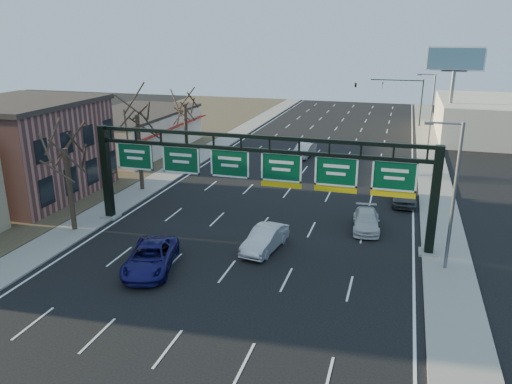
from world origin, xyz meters
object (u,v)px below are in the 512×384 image
(car_blue_suv, at_px, (151,257))
(car_white_wagon, at_px, (366,221))
(sign_gantry, at_px, (258,172))
(car_silver_sedan, at_px, (265,239))

(car_blue_suv, bearing_deg, car_white_wagon, 26.24)
(sign_gantry, bearing_deg, car_white_wagon, 23.74)
(car_blue_suv, xyz_separation_m, car_white_wagon, (11.98, 10.22, -0.12))
(car_white_wagon, bearing_deg, car_silver_sedan, -143.16)
(car_blue_suv, distance_m, car_silver_sedan, 7.50)
(car_silver_sedan, relative_size, car_white_wagon, 1.02)
(sign_gantry, distance_m, car_white_wagon, 8.90)
(sign_gantry, xyz_separation_m, car_white_wagon, (7.30, 3.21, -3.97))
(sign_gantry, relative_size, car_blue_suv, 4.36)
(car_white_wagon, bearing_deg, sign_gantry, -161.71)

